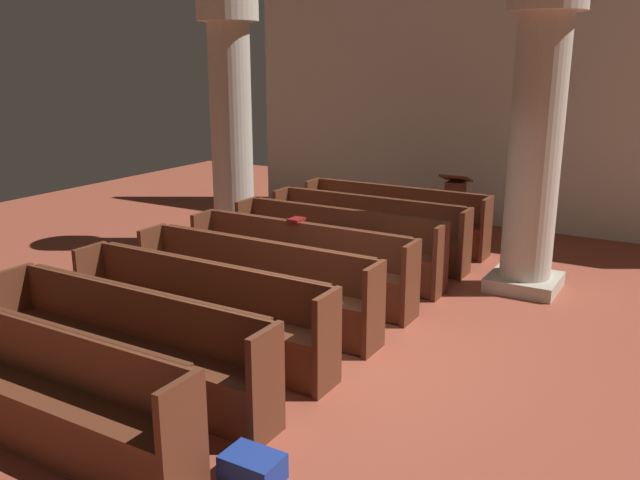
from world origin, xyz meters
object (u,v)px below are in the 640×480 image
(hymn_book, at_px, (296,220))
(pew_row_5, at_px, (199,308))
(pew_row_3, at_px, (299,260))
(pew_row_4, at_px, (254,281))
(pillar_aisle_side, at_px, (536,139))
(pew_row_2, at_px, (336,242))
(pew_row_0, at_px, (394,215))
(lectern, at_px, (454,211))
(pew_row_6, at_px, (128,341))
(pew_row_1, at_px, (368,227))
(kneeler_box_blue, at_px, (253,467))
(pew_row_7, at_px, (35,385))
(pillar_far_side, at_px, (231,123))

(hymn_book, bearing_deg, pew_row_5, -85.72)
(pew_row_3, bearing_deg, pew_row_5, -90.00)
(pew_row_4, height_order, pillar_aisle_side, pillar_aisle_side)
(pew_row_2, bearing_deg, pew_row_4, -90.00)
(pew_row_2, xyz_separation_m, pew_row_3, (0.00, -0.95, 0.00))
(pew_row_0, relative_size, hymn_book, 14.07)
(lectern, bearing_deg, pew_row_3, -99.78)
(pew_row_6, relative_size, pillar_aisle_side, 0.81)
(hymn_book, bearing_deg, pew_row_1, 84.78)
(pew_row_0, bearing_deg, pillar_aisle_side, -24.11)
(pew_row_0, relative_size, pew_row_1, 1.00)
(pew_row_3, bearing_deg, pew_row_0, 90.00)
(pew_row_6, bearing_deg, pew_row_2, 90.00)
(pew_row_1, distance_m, pew_row_3, 1.91)
(pew_row_6, relative_size, kneeler_box_blue, 7.29)
(pew_row_7, distance_m, hymn_book, 4.03)
(pew_row_6, height_order, pillar_far_side, pillar_far_side)
(pew_row_1, height_order, pillar_aisle_side, pillar_aisle_side)
(pew_row_7, bearing_deg, pew_row_0, 90.00)
(pew_row_6, bearing_deg, lectern, 84.36)
(pew_row_4, bearing_deg, pew_row_6, -90.00)
(pew_row_0, relative_size, pew_row_5, 1.00)
(pillar_far_side, distance_m, lectern, 3.96)
(pew_row_2, relative_size, kneeler_box_blue, 7.29)
(pew_row_7, xyz_separation_m, pillar_aisle_side, (2.35, 5.62, 1.45))
(hymn_book, bearing_deg, kneeler_box_blue, -62.26)
(hymn_book, relative_size, kneeler_box_blue, 0.52)
(pew_row_2, height_order, pew_row_4, same)
(pew_row_0, bearing_deg, pew_row_7, -90.00)
(pew_row_4, xyz_separation_m, pew_row_5, (0.00, -0.95, 0.00))
(pew_row_4, distance_m, lectern, 4.83)
(pew_row_6, bearing_deg, hymn_book, 92.95)
(pew_row_7, bearing_deg, pew_row_6, 90.00)
(pew_row_3, relative_size, kneeler_box_blue, 7.29)
(pillar_aisle_side, height_order, kneeler_box_blue, pillar_aisle_side)
(pew_row_5, height_order, kneeler_box_blue, pew_row_5)
(pew_row_0, height_order, pew_row_7, same)
(pew_row_2, relative_size, lectern, 2.83)
(pew_row_4, xyz_separation_m, hymn_book, (-0.16, 1.14, 0.45))
(pew_row_1, relative_size, pew_row_2, 1.00)
(pew_row_5, distance_m, pew_row_6, 0.95)
(pew_row_2, distance_m, pew_row_6, 3.81)
(pew_row_4, bearing_deg, lectern, 82.14)
(pew_row_2, height_order, pillar_aisle_side, pillar_aisle_side)
(pew_row_1, bearing_deg, lectern, 71.08)
(pillar_aisle_side, height_order, lectern, pillar_aisle_side)
(pew_row_7, xyz_separation_m, lectern, (0.66, 7.65, -0.05))
(pew_row_4, distance_m, pew_row_7, 2.86)
(pillar_aisle_side, xyz_separation_m, hymn_book, (-2.50, -1.62, -0.99))
(pew_row_5, bearing_deg, pew_row_0, 90.00)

